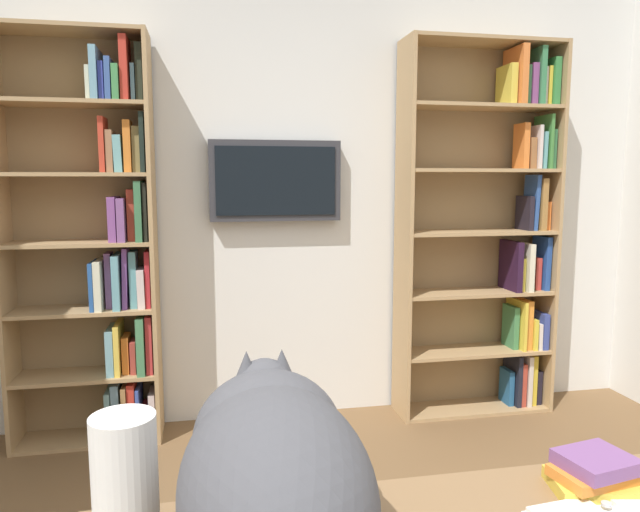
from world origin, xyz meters
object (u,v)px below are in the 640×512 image
paper_towel_roll (126,491)px  desk_book_stack (596,474)px  bookshelf_right (101,251)px  cat (274,473)px  bookshelf_left (493,231)px  wall_mounted_tv (276,181)px

paper_towel_roll → desk_book_stack: 0.95m
bookshelf_right → cat: size_ratio=3.32×
cat → desk_book_stack: 0.72m
desk_book_stack → paper_towel_roll: bearing=3.2°
bookshelf_left → wall_mounted_tv: (1.30, -0.08, 0.30)m
bookshelf_left → bookshelf_right: size_ratio=1.02×
bookshelf_right → wall_mounted_tv: (-0.94, -0.09, 0.37)m
wall_mounted_tv → cat: (0.29, 2.39, -0.48)m
bookshelf_right → wall_mounted_tv: size_ratio=2.90×
bookshelf_left → paper_towel_roll: bookshelf_left is taller
bookshelf_right → paper_towel_roll: (-0.40, 2.24, -0.15)m
bookshelf_left → cat: bookshelf_left is taller
cat → desk_book_stack: bearing=-170.9°
cat → paper_towel_roll: bearing=-13.5°
cat → desk_book_stack: (-0.70, -0.11, -0.13)m
bookshelf_right → wall_mounted_tv: bookshelf_right is taller
bookshelf_left → desk_book_stack: size_ratio=10.62×
wall_mounted_tv → cat: 2.46m
desk_book_stack → bookshelf_left: bearing=-112.2°
cat → wall_mounted_tv: bearing=-96.9°
cat → bookshelf_left: bearing=-124.6°
bookshelf_right → bookshelf_left: bearing=-179.9°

